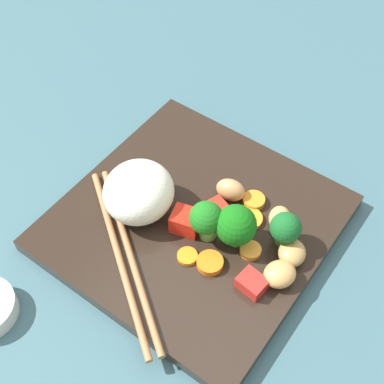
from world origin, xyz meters
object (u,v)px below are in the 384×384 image
(square_plate, at_px, (194,223))
(chopstick_pair, at_px, (124,255))
(rice_mound, at_px, (139,192))
(broccoli_floret_1, at_px, (235,226))
(carrot_slice_4, at_px, (254,201))

(square_plate, relative_size, chopstick_pair, 1.37)
(rice_mound, xyz_separation_m, chopstick_pair, (-0.06, -0.03, -0.03))
(broccoli_floret_1, height_order, chopstick_pair, broccoli_floret_1)
(rice_mound, height_order, broccoli_floret_1, rice_mound)
(broccoli_floret_1, xyz_separation_m, carrot_slice_4, (0.06, 0.01, -0.03))
(square_plate, xyz_separation_m, rice_mound, (-0.02, 0.06, 0.04))
(rice_mound, xyz_separation_m, carrot_slice_4, (0.08, -0.10, -0.03))
(square_plate, relative_size, broccoli_floret_1, 5.03)
(chopstick_pair, bearing_deg, broccoli_floret_1, 80.11)
(square_plate, height_order, carrot_slice_4, carrot_slice_4)
(rice_mound, relative_size, broccoli_floret_1, 1.45)
(rice_mound, relative_size, carrot_slice_4, 3.20)
(rice_mound, bearing_deg, chopstick_pair, -154.82)
(carrot_slice_4, xyz_separation_m, chopstick_pair, (-0.14, 0.07, -0.00))
(rice_mound, distance_m, chopstick_pair, 0.07)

